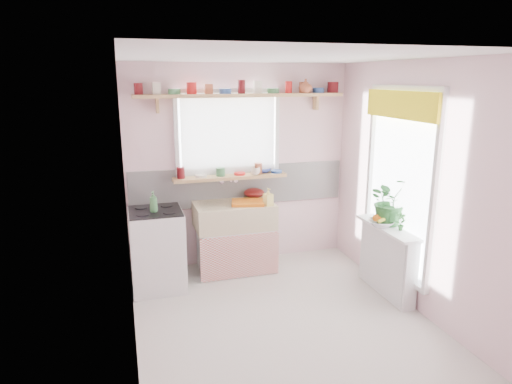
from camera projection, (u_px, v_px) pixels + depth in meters
name	position (u px, v px, depth m)	size (l,w,h in m)	color
room	(312.00, 164.00, 5.18)	(3.20, 3.20, 3.20)	beige
sink_unit	(235.00, 236.00, 5.59)	(0.95, 0.65, 1.11)	white
cooker	(157.00, 249.00, 5.09)	(0.58, 0.58, 0.93)	white
radiator_ledge	(387.00, 259.00, 4.98)	(0.22, 0.95, 0.78)	white
windowsill	(230.00, 177.00, 5.59)	(1.40, 0.22, 0.04)	tan
pine_shelf	(242.00, 95.00, 5.38)	(2.52, 0.24, 0.04)	tan
shelf_crockery	(240.00, 89.00, 5.36)	(2.47, 0.11, 0.12)	#590F14
sill_crockery	(226.00, 171.00, 5.56)	(1.35, 0.11, 0.12)	#590F14
dish_tray	(248.00, 203.00, 5.46)	(0.38, 0.29, 0.04)	orange
colander	(254.00, 193.00, 5.75)	(0.26, 0.26, 0.12)	#58100F
jade_plant	(391.00, 201.00, 4.89)	(0.48, 0.42, 0.53)	#255E27
fruit_bowl	(381.00, 223.00, 4.89)	(0.27, 0.27, 0.07)	silver
herb_pot	(401.00, 221.00, 4.74)	(0.10, 0.07, 0.20)	#286127
soap_bottle_sink	(268.00, 197.00, 5.38)	(0.09, 0.10, 0.21)	#E9D567
sill_cup	(255.00, 171.00, 5.60)	(0.12, 0.12, 0.09)	white
sill_bowl	(264.00, 170.00, 5.76)	(0.18, 0.18, 0.06)	#3449AA
shelf_vase	(306.00, 86.00, 5.52)	(0.16, 0.16, 0.17)	#AB5634
cooker_bottle	(153.00, 202.00, 4.90)	(0.09, 0.09, 0.23)	#3F7E45
fruit	(381.00, 218.00, 4.88)	(0.20, 0.14, 0.10)	orange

